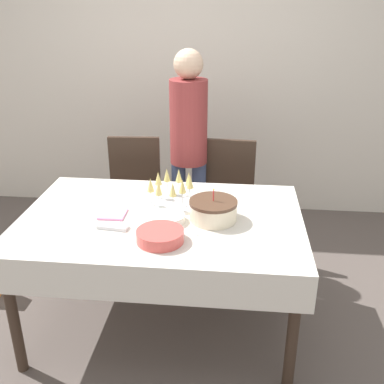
{
  "coord_description": "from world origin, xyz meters",
  "views": [
    {
      "loc": [
        0.42,
        -2.3,
        1.94
      ],
      "look_at": [
        0.17,
        0.1,
        0.9
      ],
      "focal_mm": 42.0,
      "sensor_mm": 36.0,
      "label": 1
    }
  ],
  "objects_px": {
    "dining_chair_far_left": "(134,194)",
    "person_standing": "(189,138)",
    "plate_stack_main": "(160,236)",
    "dining_chair_far_right": "(227,198)",
    "champagne_tray": "(172,189)",
    "plate_stack_dessert": "(169,218)",
    "birthday_cake": "(213,210)"
  },
  "relations": [
    {
      "from": "dining_chair_far_left",
      "to": "dining_chair_far_right",
      "type": "distance_m",
      "value": 0.73
    },
    {
      "from": "dining_chair_far_right",
      "to": "birthday_cake",
      "type": "height_order",
      "value": "birthday_cake"
    },
    {
      "from": "plate_stack_dessert",
      "to": "person_standing",
      "type": "xyz_separation_m",
      "value": [
        0.01,
        0.99,
        0.18
      ]
    },
    {
      "from": "dining_chair_far_left",
      "to": "plate_stack_main",
      "type": "xyz_separation_m",
      "value": [
        0.41,
        -1.14,
        0.28
      ]
    },
    {
      "from": "dining_chair_far_right",
      "to": "plate_stack_main",
      "type": "xyz_separation_m",
      "value": [
        -0.32,
        -1.14,
        0.28
      ]
    },
    {
      "from": "dining_chair_far_right",
      "to": "person_standing",
      "type": "bearing_deg",
      "value": 166.94
    },
    {
      "from": "dining_chair_far_right",
      "to": "plate_stack_main",
      "type": "relative_size",
      "value": 3.87
    },
    {
      "from": "birthday_cake",
      "to": "person_standing",
      "type": "bearing_deg",
      "value": 104.45
    },
    {
      "from": "plate_stack_dessert",
      "to": "dining_chair_far_left",
      "type": "bearing_deg",
      "value": 114.53
    },
    {
      "from": "birthday_cake",
      "to": "plate_stack_dessert",
      "type": "xyz_separation_m",
      "value": [
        -0.25,
        -0.05,
        -0.04
      ]
    },
    {
      "from": "champagne_tray",
      "to": "plate_stack_main",
      "type": "xyz_separation_m",
      "value": [
        0.01,
        -0.49,
        -0.06
      ]
    },
    {
      "from": "dining_chair_far_left",
      "to": "person_standing",
      "type": "relative_size",
      "value": 0.59
    },
    {
      "from": "plate_stack_main",
      "to": "person_standing",
      "type": "bearing_deg",
      "value": 89.2
    },
    {
      "from": "champagne_tray",
      "to": "plate_stack_dessert",
      "type": "distance_m",
      "value": 0.27
    },
    {
      "from": "dining_chair_far_left",
      "to": "plate_stack_dessert",
      "type": "xyz_separation_m",
      "value": [
        0.42,
        -0.92,
        0.27
      ]
    },
    {
      "from": "dining_chair_far_right",
      "to": "person_standing",
      "type": "relative_size",
      "value": 0.59
    },
    {
      "from": "plate_stack_dessert",
      "to": "person_standing",
      "type": "distance_m",
      "value": 1.0
    },
    {
      "from": "dining_chair_far_left",
      "to": "person_standing",
      "type": "distance_m",
      "value": 0.62
    },
    {
      "from": "dining_chair_far_right",
      "to": "champagne_tray",
      "type": "distance_m",
      "value": 0.81
    },
    {
      "from": "champagne_tray",
      "to": "person_standing",
      "type": "relative_size",
      "value": 0.23
    },
    {
      "from": "dining_chair_far_left",
      "to": "plate_stack_dessert",
      "type": "distance_m",
      "value": 1.04
    },
    {
      "from": "champagne_tray",
      "to": "plate_stack_dessert",
      "type": "xyz_separation_m",
      "value": [
        0.02,
        -0.26,
        -0.07
      ]
    },
    {
      "from": "birthday_cake",
      "to": "person_standing",
      "type": "distance_m",
      "value": 0.98
    },
    {
      "from": "dining_chair_far_left",
      "to": "birthday_cake",
      "type": "bearing_deg",
      "value": -52.43
    },
    {
      "from": "champagne_tray",
      "to": "plate_stack_dessert",
      "type": "bearing_deg",
      "value": -86.7
    },
    {
      "from": "dining_chair_far_right",
      "to": "plate_stack_dessert",
      "type": "distance_m",
      "value": 1.01
    },
    {
      "from": "dining_chair_far_right",
      "to": "birthday_cake",
      "type": "distance_m",
      "value": 0.92
    },
    {
      "from": "dining_chair_far_right",
      "to": "champagne_tray",
      "type": "relative_size",
      "value": 2.62
    },
    {
      "from": "dining_chair_far_left",
      "to": "champagne_tray",
      "type": "xyz_separation_m",
      "value": [
        0.4,
        -0.66,
        0.34
      ]
    },
    {
      "from": "dining_chair_far_left",
      "to": "person_standing",
      "type": "bearing_deg",
      "value": 9.42
    },
    {
      "from": "birthday_cake",
      "to": "plate_stack_main",
      "type": "height_order",
      "value": "birthday_cake"
    },
    {
      "from": "dining_chair_far_left",
      "to": "plate_stack_main",
      "type": "bearing_deg",
      "value": -70.33
    }
  ]
}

